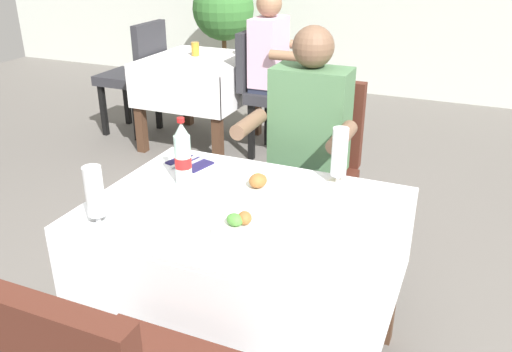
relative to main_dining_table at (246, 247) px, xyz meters
The scene contains 15 objects.
main_dining_table is the anchor object (origin of this frame).
chair_far_diner_seat 0.80m from the main_dining_table, 90.00° to the left, with size 0.44×0.50×0.97m.
seated_diner_far 0.71m from the main_dining_table, 90.03° to the left, with size 0.50×0.46×1.26m.
plate_near_camera 0.25m from the main_dining_table, 67.93° to the right, with size 0.22×0.22×0.06m.
plate_far_diner 0.24m from the main_dining_table, 94.86° to the left, with size 0.24×0.24×0.07m.
beer_glass_left 0.59m from the main_dining_table, 142.59° to the right, with size 0.07×0.07×0.21m.
beer_glass_middle 0.50m from the main_dining_table, 52.30° to the left, with size 0.07×0.07×0.23m.
cola_bottle_primary 0.43m from the main_dining_table, 163.94° to the left, with size 0.07×0.07×0.27m.
napkin_cutlery_set 0.50m from the main_dining_table, 145.06° to the left, with size 0.20×0.20×0.01m.
background_dining_table 2.60m from the main_dining_table, 122.58° to the left, with size 0.81×0.87×0.72m.
background_chair_left 2.98m from the main_dining_table, 132.58° to the left, with size 0.50×0.44×0.97m.
background_chair_right 2.33m from the main_dining_table, 109.76° to the left, with size 0.50×0.44×0.97m.
background_patron 2.32m from the main_dining_table, 108.62° to the left, with size 0.46×0.50×1.26m.
background_table_tumbler 2.70m from the main_dining_table, 122.98° to the left, with size 0.06×0.06×0.11m, color #C68928.
potted_plant_corner 4.23m from the main_dining_table, 117.47° to the left, with size 0.66×0.66×1.23m.
Camera 1 is at (0.68, -1.57, 1.62)m, focal length 37.49 mm.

